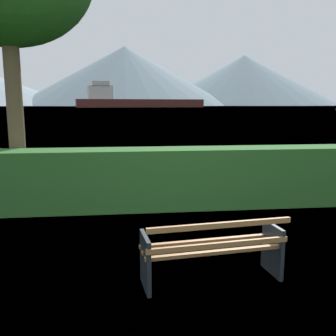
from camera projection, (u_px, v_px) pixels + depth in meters
name	position (u px, v px, depth m)	size (l,w,h in m)	color
ground_plane	(211.00, 279.00, 4.75)	(1400.00, 1400.00, 0.00)	#4C6B33
water_surface	(126.00, 107.00, 305.14)	(620.00, 620.00, 0.00)	#6B8EA3
park_bench	(213.00, 250.00, 4.62)	(1.85, 0.78, 0.87)	olive
hedge_row	(175.00, 178.00, 8.00)	(9.36, 0.86, 1.29)	#285B23
cargo_ship_large	(132.00, 100.00, 247.99)	(87.51, 27.44, 16.80)	#471E19
distant_hills	(63.00, 78.00, 523.73)	(815.09, 412.16, 82.16)	gray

